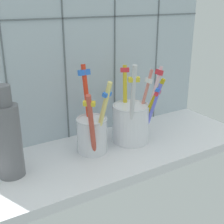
# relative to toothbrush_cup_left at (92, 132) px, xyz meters

# --- Properties ---
(counter_slab) EXTENTS (0.64, 0.22, 0.02)m
(counter_slab) POSITION_rel_toothbrush_cup_left_xyz_m (0.05, -0.02, -0.06)
(counter_slab) COLOR silver
(counter_slab) RESTS_ON ground
(tile_wall_back) EXTENTS (0.64, 0.02, 0.45)m
(tile_wall_back) POSITION_rel_toothbrush_cup_left_xyz_m (0.05, 0.10, 0.16)
(tile_wall_back) COLOR #B2C1CC
(tile_wall_back) RESTS_ON ground
(toothbrush_cup_left) EXTENTS (0.08, 0.10, 0.18)m
(toothbrush_cup_left) POSITION_rel_toothbrush_cup_left_xyz_m (0.00, 0.00, 0.00)
(toothbrush_cup_left) COLOR silver
(toothbrush_cup_left) RESTS_ON counter_slab
(toothbrush_cup_right) EXTENTS (0.11, 0.11, 0.19)m
(toothbrush_cup_right) POSITION_rel_toothbrush_cup_left_xyz_m (0.10, 0.00, 0.00)
(toothbrush_cup_right) COLOR white
(toothbrush_cup_right) RESTS_ON counter_slab
(ceramic_vase) EXTENTS (0.05, 0.05, 0.17)m
(ceramic_vase) POSITION_rel_toothbrush_cup_left_xyz_m (-0.17, -0.00, 0.03)
(ceramic_vase) COLOR slate
(ceramic_vase) RESTS_ON counter_slab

